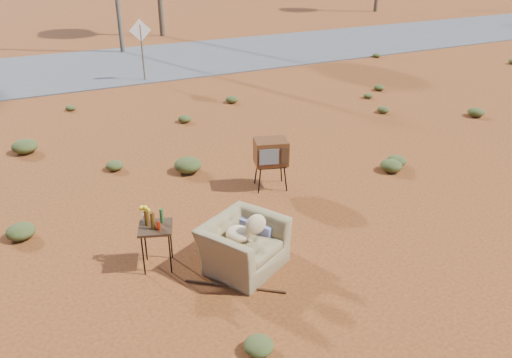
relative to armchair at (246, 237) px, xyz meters
name	(u,v)px	position (x,y,z in m)	size (l,w,h in m)	color
ground	(257,257)	(0.23, 0.07, -0.49)	(140.00, 140.00, 0.00)	brown
highway	(88,68)	(0.23, 15.07, -0.47)	(140.00, 7.00, 0.04)	#565659
armchair	(246,237)	(0.00, 0.00, 0.00)	(1.56, 1.45, 1.05)	olive
tv_unit	(271,153)	(1.64, 2.21, 0.29)	(0.78, 0.69, 1.06)	black
side_table	(153,224)	(-1.29, 0.59, 0.26)	(0.65, 0.65, 1.02)	#392614
rusty_bar	(235,286)	(-0.43, -0.50, -0.47)	(0.04, 0.04, 1.53)	#512B15
road_sign	(141,39)	(1.73, 12.07, 1.01)	(0.78, 0.06, 2.19)	brown
scrub_patch	(136,162)	(-0.60, 4.48, -0.35)	(17.49, 8.07, 0.33)	#444E22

